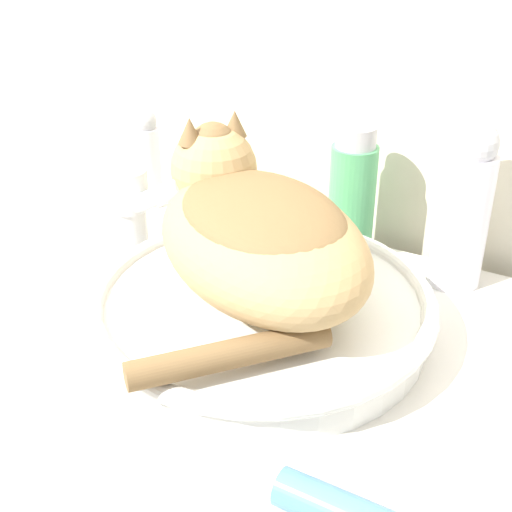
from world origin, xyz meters
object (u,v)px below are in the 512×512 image
Objects in this scene: lotion_bottle_white at (464,205)px; mouthwash_bottle at (352,196)px; faucet at (134,211)px; deodorant_stick at (147,158)px; cat at (255,229)px.

mouthwash_bottle is at bearing 180.00° from lotion_bottle_white.
faucet and deodorant_stick have the same top height.
cat reaches higher than lotion_bottle_white.
deodorant_stick is (-0.10, 0.16, -0.00)m from faucet.
lotion_bottle_white is (0.14, -0.00, 0.02)m from mouthwash_bottle.
mouthwash_bottle is at bearing 48.63° from faucet.
mouthwash_bottle is 1.19× the size of deodorant_stick.
faucet is 0.19m from deodorant_stick.
deodorant_stick is at bearing -180.00° from mouthwash_bottle.
deodorant_stick is (-0.30, 0.21, -0.05)m from cat.
faucet is 0.28m from mouthwash_bottle.
lotion_bottle_white is 1.40× the size of deodorant_stick.
cat is at bearing -34.40° from deodorant_stick.
cat is 0.27m from lotion_bottle_white.
mouthwash_bottle reaches higher than deodorant_stick.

